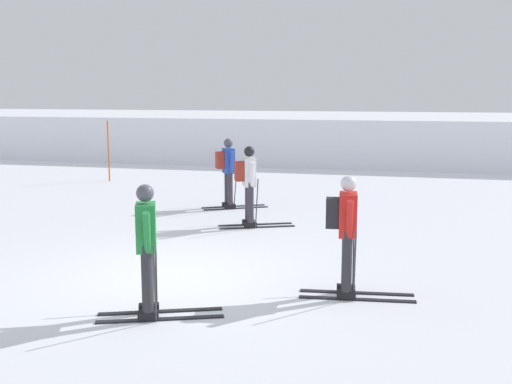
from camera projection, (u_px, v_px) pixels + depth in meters
name	position (u px, v px, depth m)	size (l,w,h in m)	color
ground_plane	(173.00, 278.00, 9.43)	(120.00, 120.00, 0.00)	white
far_snow_ridge	(324.00, 135.00, 27.22)	(80.00, 9.59, 1.80)	white
skier_white	(248.00, 182.00, 12.88)	(1.62, 0.97, 1.71)	black
skier_green	(147.00, 247.00, 7.69)	(1.63, 0.95, 1.71)	black
skier_blue	(228.00, 170.00, 14.94)	(1.58, 1.10, 1.71)	black
skier_red	(346.00, 230.00, 8.46)	(1.63, 1.00, 1.71)	black
trail_marker_pole	(108.00, 151.00, 19.49)	(0.04, 0.04, 1.91)	#C65614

